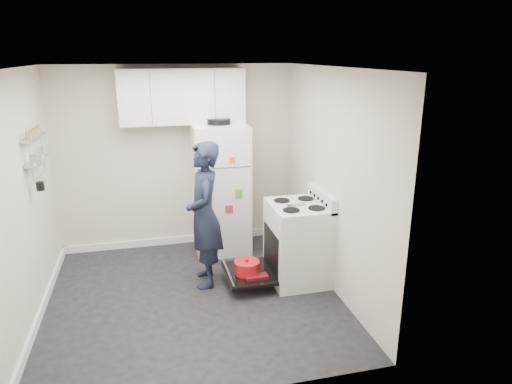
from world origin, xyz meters
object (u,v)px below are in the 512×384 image
object	(u,v)px
electric_range	(297,243)
open_oven_door	(248,270)
person	(204,215)
refrigerator	(220,188)

from	to	relation	value
electric_range	open_oven_door	size ratio (longest dim) A/B	1.57
electric_range	open_oven_door	world-z (taller)	electric_range
electric_range	open_oven_door	distance (m)	0.66
electric_range	person	distance (m)	1.15
refrigerator	electric_range	bearing A→B (deg)	-56.65
open_oven_door	person	size ratio (longest dim) A/B	0.41
electric_range	refrigerator	world-z (taller)	refrigerator
electric_range	refrigerator	bearing A→B (deg)	123.35
person	open_oven_door	bearing A→B (deg)	71.33
open_oven_door	person	distance (m)	0.83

